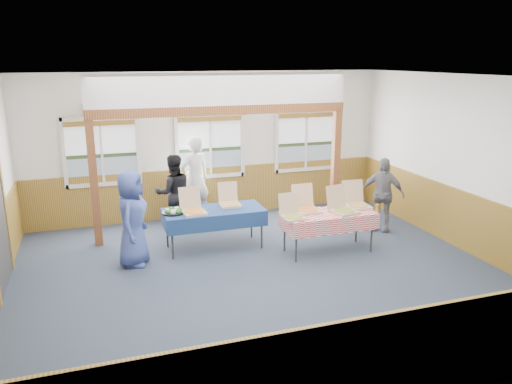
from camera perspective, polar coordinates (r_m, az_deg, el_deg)
floor at (r=8.37m, az=0.52°, el=-9.47°), size 8.00×8.00×0.00m
ceiling at (r=7.61m, az=0.58°, el=12.99°), size 8.00×8.00×0.00m
wall_back at (r=11.14m, az=-5.31°, el=5.34°), size 8.00×0.00×8.00m
wall_front at (r=4.83m, az=14.25°, el=-8.36°), size 8.00×0.00×8.00m
wall_right at (r=9.86m, az=23.16°, el=2.88°), size 0.00×8.00×8.00m
wainscot_back at (r=11.34m, az=-5.15°, el=0.08°), size 7.98×0.05×1.10m
wainscot_front at (r=5.34m, az=13.33°, el=-18.65°), size 7.98×0.05×1.10m
wainscot_right at (r=10.09m, az=22.44°, el=-2.95°), size 0.05×6.98×1.10m
window_left at (r=10.81m, az=-17.26°, el=4.84°), size 1.56×0.10×1.46m
window_mid at (r=11.08m, az=-5.27°, el=5.70°), size 1.56×0.10×1.46m
window_right at (r=11.81m, az=5.72°, el=6.27°), size 1.56×0.10×1.46m
post_left at (r=9.77m, az=-18.02°, el=0.86°), size 0.15×0.15×2.40m
post_right at (r=10.96m, az=9.07°, el=2.92°), size 0.15×0.15×2.40m
cross_beam at (r=9.86m, az=-3.82°, el=9.32°), size 5.15×0.18×0.18m
table_left at (r=9.31m, az=-4.84°, el=-2.33°), size 1.89×0.90×0.76m
table_right at (r=9.18m, az=8.31°, el=-2.71°), size 1.82×1.27×0.76m
pizza_box_a at (r=9.09m, az=-7.18°, el=-2.01°), size 0.45×0.53×0.44m
pizza_box_b at (r=9.50m, az=-3.02°, el=-1.16°), size 0.40×0.48×0.41m
pizza_box_c at (r=8.76m, az=4.21°, el=-2.61°), size 0.39×0.47×0.41m
pizza_box_d at (r=9.17m, az=5.84°, el=-1.81°), size 0.43×0.52×0.46m
pizza_box_e at (r=9.19m, az=9.90°, el=-1.92°), size 0.52×0.59×0.46m
pizza_box_f at (r=9.57m, az=11.46°, el=-1.31°), size 0.47×0.55×0.47m
veggie_tray at (r=9.15m, az=-9.43°, el=-2.22°), size 0.42×0.42×0.10m
drink_glass at (r=9.34m, az=13.70°, el=-1.80°), size 0.07×0.07×0.15m
woman_white at (r=10.80m, az=-7.00°, el=1.39°), size 0.80×0.66×1.88m
woman_black at (r=10.40m, az=-9.41°, el=-0.07°), size 0.79×0.63×1.59m
man_blue at (r=8.76m, az=-13.98°, el=-2.95°), size 0.78×0.95×1.67m
person_grey at (r=10.56m, az=14.21°, el=-0.26°), size 0.92×0.88×1.53m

